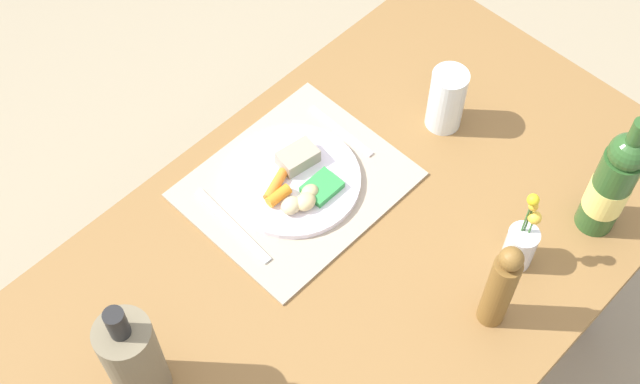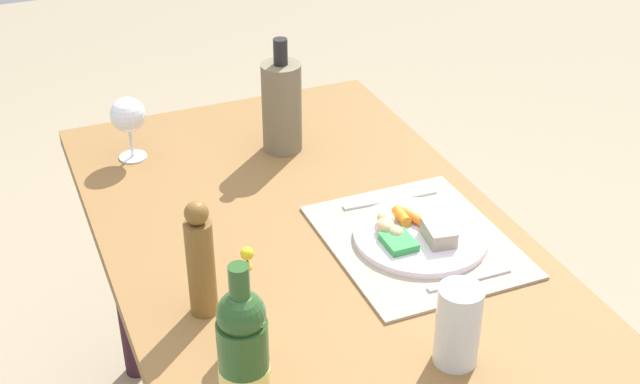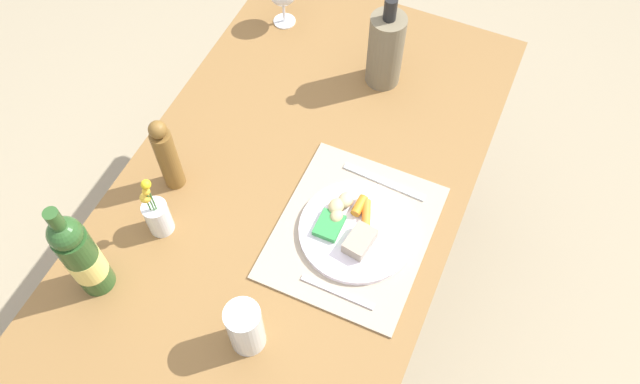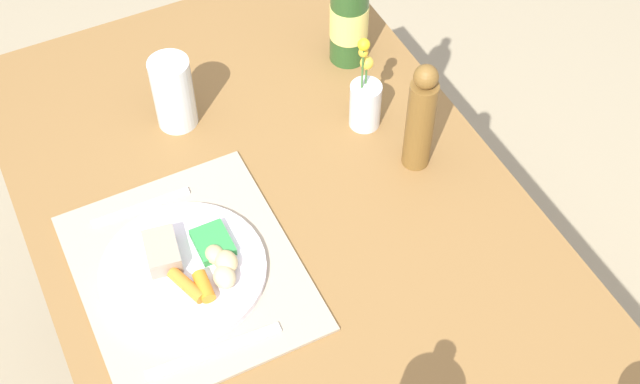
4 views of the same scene
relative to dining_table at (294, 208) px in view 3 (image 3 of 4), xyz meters
name	(u,v)px [view 3 (image 3 of 4)]	position (x,y,z in m)	size (l,w,h in m)	color
ground_plane	(300,303)	(0.00, 0.00, -0.64)	(8.00, 8.00, 0.00)	tan
dining_table	(294,208)	(0.00, 0.00, 0.00)	(1.42, 0.81, 0.74)	brown
placemat	(353,232)	(-0.06, -0.18, 0.10)	(0.40, 0.34, 0.01)	tan
dinner_plate	(355,228)	(-0.05, -0.18, 0.12)	(0.27, 0.27, 0.05)	white
fork	(337,292)	(-0.21, -0.21, 0.11)	(0.01, 0.17, 0.01)	silver
knife	(384,182)	(0.10, -0.20, 0.11)	(0.02, 0.21, 0.01)	silver
flower_vase	(157,215)	(-0.22, 0.23, 0.16)	(0.06, 0.06, 0.20)	silver
cooler_bottle	(385,49)	(0.41, -0.07, 0.21)	(0.09, 0.09, 0.27)	#71664D
water_tumbler	(246,329)	(-0.38, -0.08, 0.16)	(0.07, 0.07, 0.15)	silver
pepper_mill	(167,156)	(-0.10, 0.27, 0.21)	(0.05, 0.05, 0.23)	brown
wine_bottle	(81,256)	(-0.40, 0.28, 0.23)	(0.07, 0.07, 0.30)	#295122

